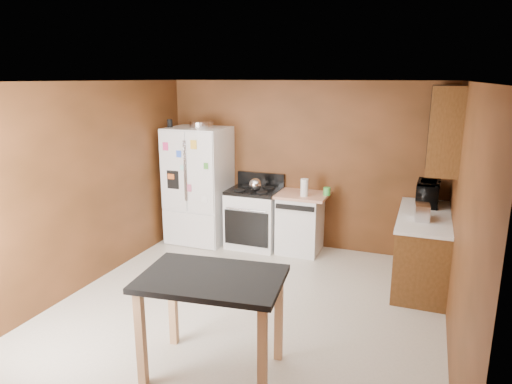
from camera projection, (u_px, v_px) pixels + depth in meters
The scene contains 18 objects.
floor at pixel (246, 309), 5.13m from camera, with size 4.50×4.50×0.00m, color beige.
ceiling at pixel (245, 81), 4.52m from camera, with size 4.50×4.50×0.00m, color white.
wall_back at pixel (302, 165), 6.87m from camera, with size 4.20×4.20×0.00m, color brown.
wall_front at pixel (107, 294), 2.79m from camera, with size 4.20×4.20×0.00m, color brown.
wall_left at pixel (86, 186), 5.55m from camera, with size 4.50×4.50×0.00m, color brown.
wall_right at pixel (461, 225), 4.10m from camera, with size 4.50×4.50×0.00m, color brown.
roasting_pan at pixel (201, 125), 6.91m from camera, with size 0.36×0.36×0.09m, color silver.
pen_cup at pixel (170, 123), 6.93m from camera, with size 0.08×0.08×0.12m, color black.
kettle at pixel (255, 184), 6.77m from camera, with size 0.19×0.19×0.19m, color silver.
paper_towel at pixel (304, 188), 6.48m from camera, with size 0.11×0.11×0.25m, color white.
green_canister at pixel (327, 191), 6.56m from camera, with size 0.10×0.10×0.11m, color green.
toaster at pixel (422, 212), 5.38m from camera, with size 0.16×0.26×0.19m, color silver.
microwave at pixel (428, 194), 6.01m from camera, with size 0.51×0.35×0.28m, color black.
refrigerator at pixel (199, 185), 7.14m from camera, with size 0.90×0.80×1.80m.
gas_range at pixel (254, 217), 6.99m from camera, with size 0.76×0.68×1.10m.
dishwasher at pixel (300, 222), 6.76m from camera, with size 0.78×0.63×0.89m.
right_cabinets at pixel (429, 214), 5.62m from camera, with size 0.63×1.58×2.45m.
island at pixel (212, 291), 3.88m from camera, with size 1.29×0.94×0.91m.
Camera 1 is at (1.76, -4.31, 2.54)m, focal length 32.00 mm.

